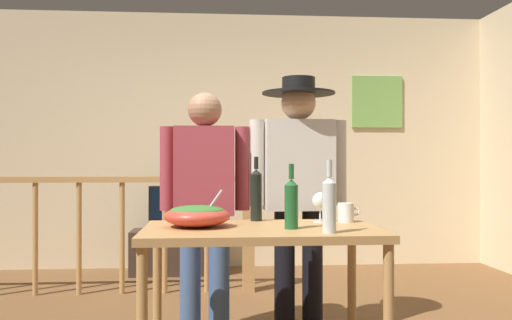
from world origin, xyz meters
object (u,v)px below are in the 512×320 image
tv_console (177,251)px  wine_glass (320,202)px  framed_picture (377,102)px  person_standing_left (205,195)px  wine_bottle_green (291,203)px  mug_white (346,213)px  wine_bottle_dark (256,194)px  person_standing_right (298,181)px  flat_screen_tv (177,204)px  wine_bottle_clear (329,203)px  salad_bowl (197,215)px  stair_railing (127,220)px  serving_table (261,244)px

tv_console → wine_glass: wine_glass is taller
framed_picture → person_standing_left: 3.09m
framed_picture → wine_glass: 3.15m
wine_bottle_green → mug_white: bearing=38.6°
wine_bottle_dark → person_standing_right: (0.30, 0.34, 0.06)m
tv_console → flat_screen_tv: flat_screen_tv is taller
framed_picture → wine_bottle_clear: 3.58m
framed_picture → person_standing_left: framed_picture is taller
framed_picture → wine_bottle_dark: (-1.52, -2.70, -0.83)m
salad_bowl → person_standing_right: person_standing_right is taller
framed_picture → person_standing_right: framed_picture is taller
stair_railing → person_standing_left: 1.43m
serving_table → stair_railing: bearing=117.0°
flat_screen_tv → serving_table: size_ratio=0.46×
flat_screen_tv → wine_glass: (0.95, -2.46, 0.19)m
stair_railing → wine_bottle_dark: size_ratio=8.05×
wine_bottle_dark → person_standing_left: (-0.30, 0.34, -0.02)m
mug_white → person_standing_right: person_standing_right is taller
framed_picture → flat_screen_tv: size_ratio=1.01×
serving_table → wine_glass: wine_glass is taller
flat_screen_tv → framed_picture: bearing=8.6°
mug_white → serving_table: bearing=-157.9°
framed_picture → salad_bowl: 3.61m
serving_table → person_standing_right: bearing=65.6°
salad_bowl → mug_white: bearing=11.1°
person_standing_right → flat_screen_tv: bearing=-68.6°
framed_picture → wine_bottle_green: framed_picture is taller
tv_console → mug_white: mug_white is taller
wine_bottle_clear → person_standing_left: size_ratio=0.22×
serving_table → wine_bottle_dark: bearing=90.1°
stair_railing → flat_screen_tv: bearing=65.5°
salad_bowl → tv_console: bearing=95.9°
framed_picture → wine_bottle_green: size_ratio=1.72×
tv_console → salad_bowl: 2.76m
flat_screen_tv → wine_bottle_dark: 2.46m
wine_glass → mug_white: wine_glass is taller
serving_table → person_standing_left: person_standing_left is taller
mug_white → wine_bottle_dark: bearing=167.8°
wine_bottle_dark → serving_table: bearing=-89.9°
flat_screen_tv → person_standing_left: 2.06m
salad_bowl → serving_table: bearing=-7.0°
tv_console → flat_screen_tv: bearing=-90.0°
serving_table → person_standing_right: (0.30, 0.65, 0.30)m
wine_bottle_clear → framed_picture: bearing=69.4°
flat_screen_tv → wine_glass: size_ratio=3.32×
framed_picture → salad_bowl: (-1.85, -2.96, -0.92)m
stair_railing → serving_table: size_ratio=2.45×
wine_bottle_green → person_standing_left: person_standing_left is taller
wine_bottle_dark → tv_console: bearing=104.0°
stair_railing → wine_glass: size_ratio=17.64×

